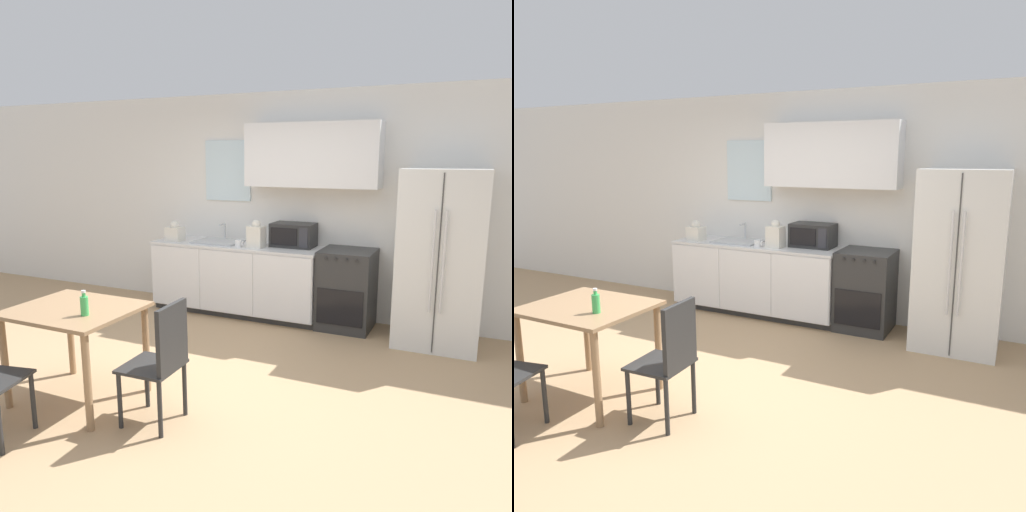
% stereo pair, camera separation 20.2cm
% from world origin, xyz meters
% --- Properties ---
extents(ground_plane, '(12.00, 12.00, 0.00)m').
position_xyz_m(ground_plane, '(0.00, 0.00, 0.00)').
color(ground_plane, tan).
extents(wall_back, '(12.00, 0.38, 2.70)m').
position_xyz_m(wall_back, '(0.05, 2.22, 1.45)').
color(wall_back, silver).
rests_on(wall_back, ground_plane).
extents(kitchen_counter, '(2.17, 0.64, 0.88)m').
position_xyz_m(kitchen_counter, '(-0.54, 1.91, 0.45)').
color(kitchen_counter, '#333333').
rests_on(kitchen_counter, ground_plane).
extents(oven_range, '(0.60, 0.61, 0.91)m').
position_xyz_m(oven_range, '(0.84, 1.92, 0.45)').
color(oven_range, '#2D2D2D').
rests_on(oven_range, ground_plane).
extents(refrigerator, '(0.83, 0.80, 1.83)m').
position_xyz_m(refrigerator, '(1.83, 1.84, 0.91)').
color(refrigerator, silver).
rests_on(refrigerator, ground_plane).
extents(kitchen_sink, '(0.57, 0.45, 0.22)m').
position_xyz_m(kitchen_sink, '(-0.81, 1.92, 0.90)').
color(kitchen_sink, '#B7BABC').
rests_on(kitchen_sink, kitchen_counter).
extents(microwave, '(0.51, 0.34, 0.28)m').
position_xyz_m(microwave, '(0.15, 2.02, 1.02)').
color(microwave, '#282828').
rests_on(microwave, kitchen_counter).
extents(coffee_mug, '(0.11, 0.08, 0.08)m').
position_xyz_m(coffee_mug, '(-0.43, 1.72, 0.92)').
color(coffee_mug, white).
rests_on(coffee_mug, kitchen_counter).
extents(grocery_bag_0, '(0.21, 0.18, 0.26)m').
position_xyz_m(grocery_bag_0, '(-1.36, 1.78, 0.99)').
color(grocery_bag_0, silver).
rests_on(grocery_bag_0, kitchen_counter).
extents(grocery_bag_1, '(0.20, 0.17, 0.33)m').
position_xyz_m(grocery_bag_1, '(-0.23, 1.79, 1.03)').
color(grocery_bag_1, silver).
rests_on(grocery_bag_1, kitchen_counter).
extents(dining_table, '(0.95, 0.80, 0.77)m').
position_xyz_m(dining_table, '(-0.70, -0.67, 0.65)').
color(dining_table, '#997551').
rests_on(dining_table, ground_plane).
extents(dining_chair_side, '(0.41, 0.41, 0.93)m').
position_xyz_m(dining_chair_side, '(0.15, -0.71, 0.54)').
color(dining_chair_side, '#282828').
rests_on(dining_chair_side, ground_plane).
extents(drink_bottle, '(0.06, 0.06, 0.19)m').
position_xyz_m(drink_bottle, '(-0.49, -0.78, 0.85)').
color(drink_bottle, '#3FB259').
rests_on(drink_bottle, dining_table).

